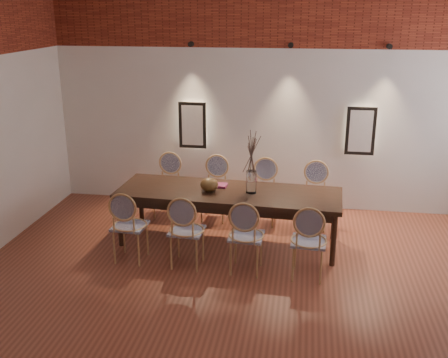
# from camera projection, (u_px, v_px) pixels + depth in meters

# --- Properties ---
(floor) EXTENTS (7.00, 7.00, 0.02)m
(floor) POSITION_uv_depth(u_px,v_px,m) (249.00, 329.00, 5.31)
(floor) COLOR brown
(floor) RESTS_ON ground
(wall_back) EXTENTS (7.00, 0.10, 4.00)m
(wall_back) POSITION_uv_depth(u_px,v_px,m) (277.00, 81.00, 8.00)
(wall_back) COLOR silver
(wall_back) RESTS_ON ground
(niche_left) EXTENTS (0.36, 0.06, 0.66)m
(niche_left) POSITION_uv_depth(u_px,v_px,m) (193.00, 125.00, 8.32)
(niche_left) COLOR #FFEAC6
(niche_left) RESTS_ON wall_back
(niche_right) EXTENTS (0.36, 0.06, 0.66)m
(niche_right) POSITION_uv_depth(u_px,v_px,m) (360.00, 131.00, 7.94)
(niche_right) COLOR #FFEAC6
(niche_right) RESTS_ON wall_back
(spot_fixture_left) EXTENTS (0.08, 0.10, 0.08)m
(spot_fixture_left) POSITION_uv_depth(u_px,v_px,m) (191.00, 44.00, 7.90)
(spot_fixture_left) COLOR black
(spot_fixture_left) RESTS_ON wall_back
(spot_fixture_mid) EXTENTS (0.08, 0.10, 0.08)m
(spot_fixture_mid) POSITION_uv_depth(u_px,v_px,m) (291.00, 45.00, 7.68)
(spot_fixture_mid) COLOR black
(spot_fixture_mid) RESTS_ON wall_back
(spot_fixture_right) EXTENTS (0.08, 0.10, 0.08)m
(spot_fixture_right) POSITION_uv_depth(u_px,v_px,m) (389.00, 46.00, 7.47)
(spot_fixture_right) COLOR black
(spot_fixture_right) RESTS_ON wall_back
(dining_table) EXTENTS (3.02, 1.11, 0.75)m
(dining_table) POSITION_uv_depth(u_px,v_px,m) (229.00, 217.00, 7.11)
(dining_table) COLOR #321D13
(dining_table) RESTS_ON floor
(chair_near_a) EXTENTS (0.46, 0.46, 0.94)m
(chair_near_a) POSITION_uv_depth(u_px,v_px,m) (130.00, 226.00, 6.60)
(chair_near_a) COLOR tan
(chair_near_a) RESTS_ON floor
(chair_near_b) EXTENTS (0.46, 0.46, 0.94)m
(chair_near_b) POSITION_uv_depth(u_px,v_px,m) (187.00, 231.00, 6.45)
(chair_near_b) COLOR tan
(chair_near_b) RESTS_ON floor
(chair_near_c) EXTENTS (0.46, 0.46, 0.94)m
(chair_near_c) POSITION_uv_depth(u_px,v_px,m) (246.00, 236.00, 6.30)
(chair_near_c) COLOR tan
(chair_near_c) RESTS_ON floor
(chair_near_d) EXTENTS (0.46, 0.46, 0.94)m
(chair_near_d) POSITION_uv_depth(u_px,v_px,m) (309.00, 241.00, 6.16)
(chair_near_d) COLOR tan
(chair_near_d) RESTS_ON floor
(chair_far_a) EXTENTS (0.46, 0.46, 0.94)m
(chair_far_a) POSITION_uv_depth(u_px,v_px,m) (167.00, 187.00, 8.00)
(chair_far_a) COLOR tan
(chair_far_a) RESTS_ON floor
(chair_far_b) EXTENTS (0.46, 0.46, 0.94)m
(chair_far_b) POSITION_uv_depth(u_px,v_px,m) (214.00, 190.00, 7.86)
(chair_far_b) COLOR tan
(chair_far_b) RESTS_ON floor
(chair_far_c) EXTENTS (0.46, 0.46, 0.94)m
(chair_far_c) POSITION_uv_depth(u_px,v_px,m) (264.00, 194.00, 7.71)
(chair_far_c) COLOR tan
(chair_far_c) RESTS_ON floor
(chair_far_d) EXTENTS (0.46, 0.46, 0.94)m
(chair_far_d) POSITION_uv_depth(u_px,v_px,m) (315.00, 197.00, 7.57)
(chair_far_d) COLOR tan
(chair_far_d) RESTS_ON floor
(vase) EXTENTS (0.14, 0.14, 0.30)m
(vase) POSITION_uv_depth(u_px,v_px,m) (251.00, 182.00, 6.89)
(vase) COLOR silver
(vase) RESTS_ON dining_table
(dried_branches) EXTENTS (0.50, 0.50, 0.70)m
(dried_branches) POSITION_uv_depth(u_px,v_px,m) (252.00, 149.00, 6.74)
(dried_branches) COLOR #473329
(dried_branches) RESTS_ON vase
(bowl) EXTENTS (0.24, 0.24, 0.18)m
(bowl) POSITION_uv_depth(u_px,v_px,m) (209.00, 185.00, 6.97)
(bowl) COLOR brown
(bowl) RESTS_ON dining_table
(book) EXTENTS (0.27, 0.19, 0.03)m
(book) POSITION_uv_depth(u_px,v_px,m) (217.00, 185.00, 7.18)
(book) COLOR #7D234C
(book) RESTS_ON dining_table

